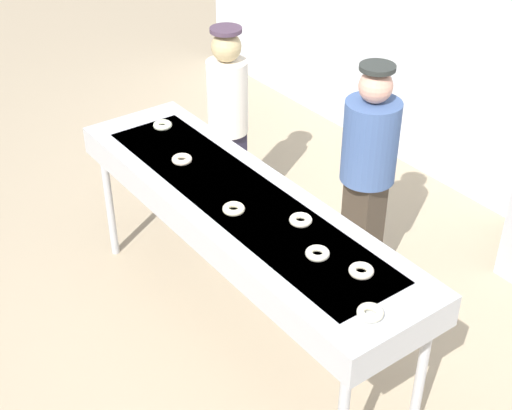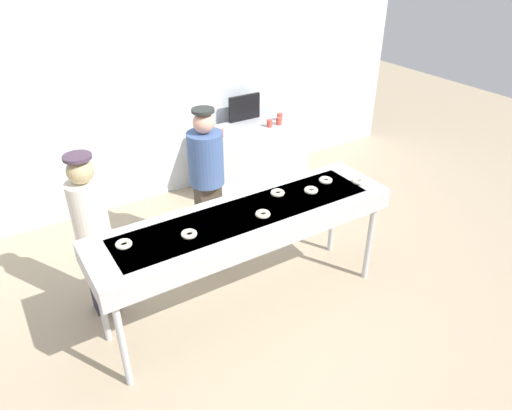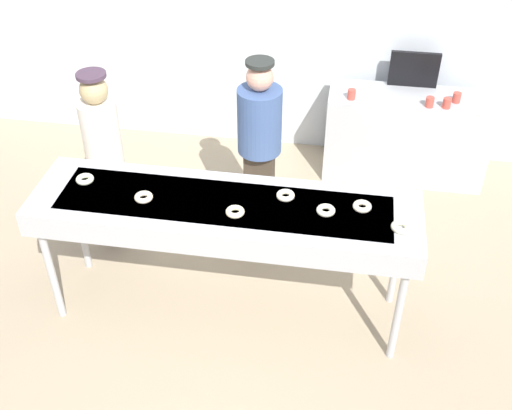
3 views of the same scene
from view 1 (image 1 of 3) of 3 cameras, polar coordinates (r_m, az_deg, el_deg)
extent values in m
plane|color=tan|center=(4.92, -1.13, -9.66)|extent=(16.00, 16.00, 0.00)
cube|color=#B7BABF|center=(4.33, -1.26, -0.47)|extent=(2.71, 0.72, 0.19)
cube|color=slate|center=(4.30, -1.27, 0.13)|extent=(2.31, 0.50, 0.08)
cylinder|color=#B7BABF|center=(5.43, -11.31, -0.03)|extent=(0.06, 0.06, 0.85)
cylinder|color=#B7BABF|center=(5.63, -6.27, 1.82)|extent=(0.06, 0.06, 0.85)
cylinder|color=#B7BABF|center=(4.11, 12.62, -13.17)|extent=(0.06, 0.06, 0.85)
torus|color=#EFF4CC|center=(5.07, -7.28, 6.18)|extent=(0.14, 0.14, 0.04)
torus|color=#F9EACC|center=(3.72, 8.19, -5.09)|extent=(0.16, 0.16, 0.04)
torus|color=#EEE6C3|center=(3.49, 8.88, -8.26)|extent=(0.16, 0.16, 0.04)
torus|color=#EAE6C8|center=(3.81, 4.80, -3.77)|extent=(0.18, 0.18, 0.04)
torus|color=#F7ECCD|center=(4.06, 3.50, -1.17)|extent=(0.15, 0.15, 0.04)
torus|color=#FEEAC7|center=(4.64, -5.79, 3.55)|extent=(0.16, 0.16, 0.04)
torus|color=#FEF3C2|center=(4.14, -1.75, -0.30)|extent=(0.17, 0.17, 0.04)
cube|color=#3D3329|center=(5.05, 8.20, -2.22)|extent=(0.24, 0.18, 0.88)
cylinder|color=#3F598C|center=(4.68, 8.89, 4.90)|extent=(0.36, 0.36, 0.54)
sphere|color=tan|center=(4.51, 9.30, 9.11)|extent=(0.21, 0.21, 0.21)
cylinder|color=#272B28|center=(4.47, 9.44, 10.52)|extent=(0.22, 0.22, 0.03)
cube|color=#2A263A|center=(5.74, -2.09, 2.31)|extent=(0.24, 0.18, 0.79)
cylinder|color=silver|center=(5.43, -2.24, 8.38)|extent=(0.30, 0.30, 0.56)
sphere|color=tan|center=(5.28, -2.33, 12.19)|extent=(0.22, 0.22, 0.22)
cylinder|color=#483446|center=(5.23, -2.36, 13.46)|extent=(0.23, 0.23, 0.03)
camera|label=2|loc=(4.78, -51.02, 19.85)|focal=33.14mm
camera|label=3|loc=(2.56, -74.50, 18.50)|focal=44.20mm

